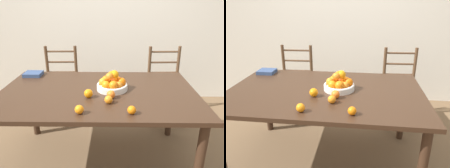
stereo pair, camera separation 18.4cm
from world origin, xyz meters
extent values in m
plane|color=brown|center=(0.00, 0.00, 0.00)|extent=(12.00, 12.00, 0.00)
cube|color=silver|center=(0.00, 1.60, 1.30)|extent=(8.00, 0.06, 2.60)
cube|color=#382316|center=(0.00, 0.00, 0.74)|extent=(1.73, 1.08, 0.03)
cylinder|color=#382316|center=(0.78, -0.46, 0.36)|extent=(0.07, 0.07, 0.72)
cylinder|color=#382316|center=(-0.78, 0.46, 0.36)|extent=(0.07, 0.07, 0.72)
cylinder|color=#382316|center=(0.78, 0.46, 0.36)|extent=(0.07, 0.07, 0.72)
cylinder|color=white|center=(0.13, 0.03, 0.78)|extent=(0.27, 0.27, 0.04)
torus|color=white|center=(0.13, 0.03, 0.80)|extent=(0.27, 0.27, 0.02)
sphere|color=orange|center=(0.21, 0.03, 0.83)|extent=(0.08, 0.08, 0.08)
sphere|color=orange|center=(0.18, 0.09, 0.82)|extent=(0.07, 0.07, 0.07)
sphere|color=orange|center=(0.13, 0.11, 0.82)|extent=(0.07, 0.07, 0.07)
sphere|color=orange|center=(0.07, 0.09, 0.82)|extent=(0.08, 0.08, 0.08)
sphere|color=orange|center=(0.04, 0.04, 0.82)|extent=(0.07, 0.07, 0.07)
sphere|color=orange|center=(0.08, -0.04, 0.82)|extent=(0.07, 0.07, 0.07)
sphere|color=orange|center=(0.14, -0.06, 0.83)|extent=(0.08, 0.08, 0.08)
sphere|color=orange|center=(0.19, -0.03, 0.82)|extent=(0.06, 0.06, 0.06)
sphere|color=orange|center=(0.15, 0.03, 0.89)|extent=(0.08, 0.08, 0.08)
sphere|color=orange|center=(0.12, 0.03, 0.89)|extent=(0.07, 0.07, 0.07)
sphere|color=orange|center=(0.10, 0.00, 0.89)|extent=(0.07, 0.07, 0.07)
sphere|color=orange|center=(-0.06, -0.15, 0.79)|extent=(0.07, 0.07, 0.07)
sphere|color=orange|center=(0.12, -0.16, 0.79)|extent=(0.07, 0.07, 0.07)
sphere|color=orange|center=(0.10, -0.26, 0.79)|extent=(0.06, 0.06, 0.06)
sphere|color=orange|center=(0.27, -0.42, 0.79)|extent=(0.06, 0.06, 0.06)
sphere|color=orange|center=(-0.10, -0.42, 0.79)|extent=(0.06, 0.06, 0.06)
cylinder|color=#513823|center=(-0.73, 0.63, 0.23)|extent=(0.04, 0.04, 0.45)
cylinder|color=#513823|center=(-0.35, 0.65, 0.23)|extent=(0.04, 0.04, 0.45)
cylinder|color=#513823|center=(-0.75, 0.99, 0.48)|extent=(0.04, 0.04, 0.95)
cylinder|color=#513823|center=(-0.37, 1.01, 0.48)|extent=(0.04, 0.04, 0.95)
cube|color=#513823|center=(-0.55, 0.82, 0.47)|extent=(0.44, 0.42, 0.04)
cylinder|color=#513823|center=(-0.56, 1.00, 0.60)|extent=(0.38, 0.04, 0.02)
cylinder|color=#513823|center=(-0.56, 1.00, 0.74)|extent=(0.38, 0.04, 0.02)
cylinder|color=#513823|center=(-0.56, 1.00, 0.88)|extent=(0.38, 0.04, 0.02)
cylinder|color=#513823|center=(0.62, 0.63, 0.23)|extent=(0.04, 0.04, 0.45)
cylinder|color=#513823|center=(1.00, 0.65, 0.23)|extent=(0.04, 0.04, 0.45)
cylinder|color=#513823|center=(0.60, 0.99, 0.48)|extent=(0.04, 0.04, 0.95)
cylinder|color=#513823|center=(0.98, 1.01, 0.48)|extent=(0.04, 0.04, 0.95)
cube|color=#513823|center=(0.80, 0.82, 0.47)|extent=(0.44, 0.42, 0.04)
cylinder|color=#513823|center=(0.79, 1.00, 0.60)|extent=(0.38, 0.04, 0.02)
cylinder|color=#513823|center=(0.79, 1.00, 0.74)|extent=(0.38, 0.04, 0.02)
cylinder|color=#513823|center=(0.79, 1.00, 0.88)|extent=(0.38, 0.04, 0.02)
cube|color=#334770|center=(-0.71, 0.40, 0.77)|extent=(0.18, 0.16, 0.04)
camera|label=1|loc=(0.15, -1.78, 1.50)|focal=35.00mm
camera|label=2|loc=(0.33, -1.77, 1.50)|focal=35.00mm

